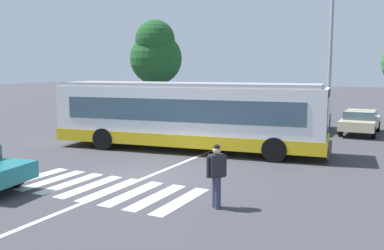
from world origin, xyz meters
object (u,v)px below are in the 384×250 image
twin_arm_street_lamp (332,21)px  background_tree_left (156,53)px  parked_car_silver (223,114)px  parked_car_white (269,116)px  city_transit_bus (187,116)px  pedestrian_crossing_street (217,172)px  parked_car_charcoal (311,118)px  parked_car_champagne (360,121)px  parked_car_blue (189,112)px

twin_arm_street_lamp → background_tree_left: twin_arm_street_lamp is taller
parked_car_silver → parked_car_white: 2.98m
city_transit_bus → pedestrian_crossing_street: 8.16m
pedestrian_crossing_street → parked_car_charcoal: pedestrian_crossing_street is taller
parked_car_charcoal → parked_car_silver: bearing=-176.2°
background_tree_left → parked_car_champagne: bearing=-5.3°
parked_car_silver → parked_car_white: (2.94, 0.50, 0.00)m
parked_car_white → twin_arm_street_lamp: (3.66, -0.63, 5.53)m
city_transit_bus → twin_arm_street_lamp: twin_arm_street_lamp is taller
parked_car_blue → pedestrian_crossing_street: bearing=-60.0°
city_transit_bus → parked_car_charcoal: (3.66, 8.78, -0.82)m
pedestrian_crossing_street → parked_car_charcoal: size_ratio=0.37×
city_transit_bus → parked_car_champagne: (6.42, 8.81, -0.82)m
pedestrian_crossing_street → background_tree_left: 21.41m
twin_arm_street_lamp → parked_car_charcoal: bearing=154.9°
parked_car_white → background_tree_left: 10.02m
parked_car_charcoal → parked_car_champagne: bearing=0.6°
pedestrian_crossing_street → twin_arm_street_lamp: size_ratio=0.16×
parked_car_champagne → background_tree_left: background_tree_left is taller
parked_car_silver → parked_car_charcoal: same height
city_transit_bus → pedestrian_crossing_street: bearing=-56.7°
parked_car_white → parked_car_champagne: 5.37m
city_transit_bus → parked_car_silver: (-1.89, 8.41, -0.82)m
parked_car_silver → parked_car_charcoal: 5.56m
parked_car_champagne → background_tree_left: 15.07m
parked_car_champagne → twin_arm_street_lamp: twin_arm_street_lamp is taller
parked_car_charcoal → twin_arm_street_lamp: bearing=-25.1°
parked_car_charcoal → parked_car_champagne: size_ratio=1.02×
parked_car_blue → parked_car_silver: same height
pedestrian_crossing_street → parked_car_blue: pedestrian_crossing_street is taller
parked_car_silver → twin_arm_street_lamp: 8.61m
city_transit_bus → parked_car_silver: 8.66m
parked_car_white → parked_car_champagne: size_ratio=1.00×
parked_car_charcoal → background_tree_left: 12.45m
twin_arm_street_lamp → background_tree_left: (-12.75, 1.87, -1.48)m
parked_car_white → background_tree_left: background_tree_left is taller
parked_car_charcoal → parked_car_champagne: (2.76, 0.03, 0.00)m
parked_car_silver → background_tree_left: background_tree_left is taller
parked_car_blue → parked_car_white: size_ratio=1.00×
parked_car_silver → parked_car_charcoal: (5.55, 0.36, 0.00)m
city_transit_bus → twin_arm_street_lamp: size_ratio=1.20×
parked_car_blue → twin_arm_street_lamp: (9.23, -0.49, 5.53)m
parked_car_white → parked_car_charcoal: bearing=-3.1°
parked_car_blue → parked_car_white: 5.57m
parked_car_white → parked_car_champagne: bearing=-1.2°
parked_car_silver → twin_arm_street_lamp: size_ratio=0.44×
parked_car_blue → parked_car_white: bearing=1.5°
parked_car_charcoal → background_tree_left: (-11.69, 1.38, 4.05)m
parked_car_blue → parked_car_champagne: 10.94m
city_transit_bus → parked_car_silver: city_transit_bus is taller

